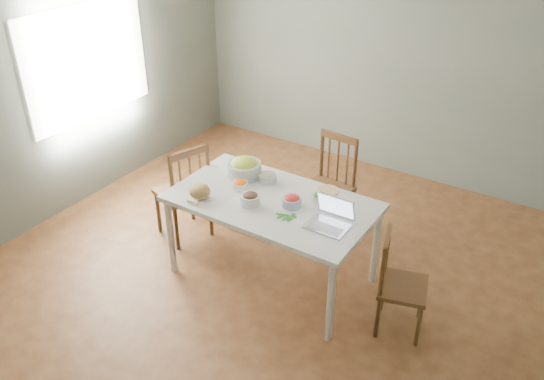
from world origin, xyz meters
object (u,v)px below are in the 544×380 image
Objects in this scene: chair_left at (182,190)px; bowl_squash at (244,167)px; dining_table at (272,239)px; chair_right at (403,285)px; chair_far at (326,188)px; bread_boule at (200,191)px; laptop at (328,215)px.

bowl_squash is at bearing 120.25° from chair_left.
chair_left reaches higher than bowl_squash.
dining_table is 1.98× the size of chair_right.
chair_right is (1.17, -0.91, -0.07)m from chair_far.
bread_boule is at bearing -111.95° from chair_far.
chair_left is at bearing 71.88° from chair_right.
chair_left is 0.78m from bread_boule.
bowl_squash is (-0.44, 0.22, 0.50)m from dining_table.
chair_right is 4.84× the size of bread_boule.
dining_table is at bearing -88.95° from chair_far.
chair_far is (0.06, 0.91, 0.10)m from dining_table.
dining_table is 1.13m from chair_left.
chair_far is at bearing 86.12° from dining_table.
chair_far is at bearing 53.72° from bowl_squash.
bread_boule is at bearing 83.57° from chair_right.
bread_boule is at bearing 75.25° from chair_left.
chair_left is at bearing 175.21° from dining_table.
chair_far is 0.94m from bowl_squash.
chair_right is at bearing -7.47° from bowl_squash.
bread_boule reaches higher than chair_right.
chair_far reaches higher than dining_table.
dining_table is at bearing -26.58° from bowl_squash.
dining_table is at bearing 74.19° from chair_right.
chair_left reaches higher than chair_right.
chair_left is (-1.18, -0.81, 0.01)m from chair_far.
chair_right is (1.23, 0.00, 0.03)m from dining_table.
chair_left reaches higher than bread_boule.
chair_right is 0.82m from laptop.
laptop is (0.59, -0.11, 0.52)m from dining_table.
dining_table is 1.71× the size of chair_far.
chair_far reaches higher than chair_right.
chair_right is at bearing -32.77° from chair_far.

